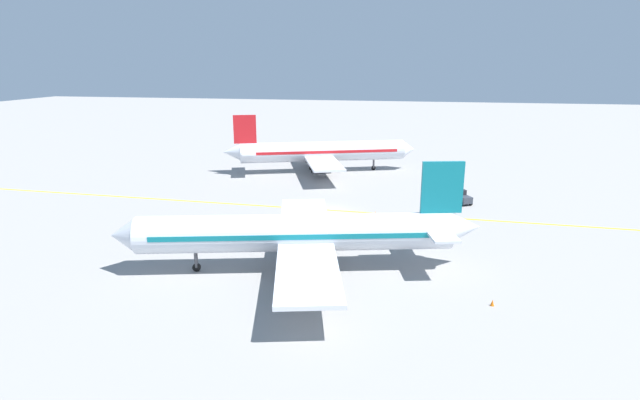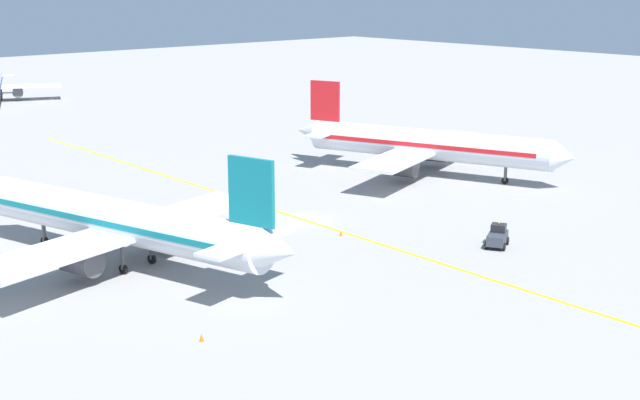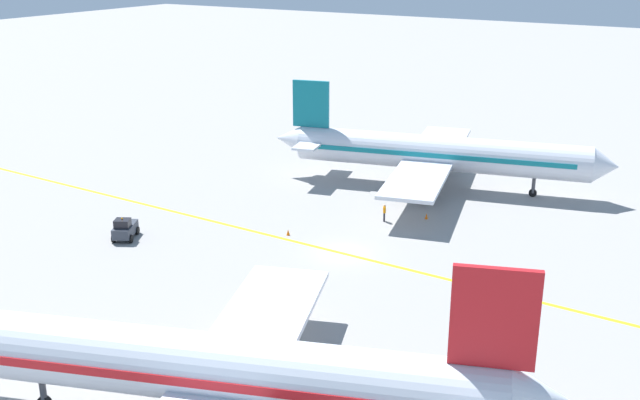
{
  "view_description": "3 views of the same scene",
  "coord_description": "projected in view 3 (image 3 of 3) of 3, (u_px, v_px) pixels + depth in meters",
  "views": [
    {
      "loc": [
        -64.41,
        -11.01,
        19.59
      ],
      "look_at": [
        -5.16,
        0.55,
        2.84
      ],
      "focal_mm": 28.0,
      "sensor_mm": 36.0,
      "label": 1
    },
    {
      "loc": [
        -55.22,
        -63.41,
        23.11
      ],
      "look_at": [
        0.53,
        -1.4,
        2.26
      ],
      "focal_mm": 50.0,
      "sensor_mm": 36.0,
      "label": 2
    },
    {
      "loc": [
        49.93,
        27.88,
        24.25
      ],
      "look_at": [
        -2.4,
        -3.62,
        3.33
      ],
      "focal_mm": 42.0,
      "sensor_mm": 36.0,
      "label": 3
    }
  ],
  "objects": [
    {
      "name": "ground_plane",
      "position": [
        342.0,
        253.0,
        61.93
      ],
      "size": [
        400.0,
        400.0,
        0.0
      ],
      "primitive_type": "plane",
      "color": "gray"
    },
    {
      "name": "traffic_cone_mid_apron",
      "position": [
        288.0,
        232.0,
        65.71
      ],
      "size": [
        0.32,
        0.32,
        0.55
      ],
      "primitive_type": "cone",
      "color": "orange",
      "rests_on": "ground"
    },
    {
      "name": "baggage_tug_dark",
      "position": [
        125.0,
        229.0,
        64.75
      ],
      "size": [
        3.35,
        2.79,
        2.11
      ],
      "color": "#333842",
      "rests_on": "ground"
    },
    {
      "name": "traffic_cone_by_wingtip",
      "position": [
        426.0,
        216.0,
        69.61
      ],
      "size": [
        0.32,
        0.32,
        0.55
      ],
      "primitive_type": "cone",
      "color": "orange",
      "rests_on": "ground"
    },
    {
      "name": "apron_yellow_centreline",
      "position": [
        342.0,
        253.0,
        61.93
      ],
      "size": [
        4.0,
        119.96,
        0.01
      ],
      "primitive_type": "cube",
      "rotation": [
        0.0,
        0.0,
        -0.03
      ],
      "color": "yellow",
      "rests_on": "ground"
    },
    {
      "name": "airplane_adjacent_stand",
      "position": [
        216.0,
        370.0,
        38.11
      ],
      "size": [
        28.14,
        34.47,
        10.6
      ],
      "color": "silver",
      "rests_on": "ground"
    },
    {
      "name": "traffic_cone_near_nose",
      "position": [
        314.0,
        153.0,
        90.6
      ],
      "size": [
        0.32,
        0.32,
        0.55
      ],
      "primitive_type": "cone",
      "color": "orange",
      "rests_on": "ground"
    },
    {
      "name": "airplane_at_gate",
      "position": [
        436.0,
        154.0,
        77.47
      ],
      "size": [
        28.43,
        35.15,
        10.6
      ],
      "color": "silver",
      "rests_on": "ground"
    },
    {
      "name": "ground_crew_worker",
      "position": [
        384.0,
        212.0,
        68.81
      ],
      "size": [
        0.5,
        0.38,
        1.68
      ],
      "color": "#23232D",
      "rests_on": "ground"
    }
  ]
}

